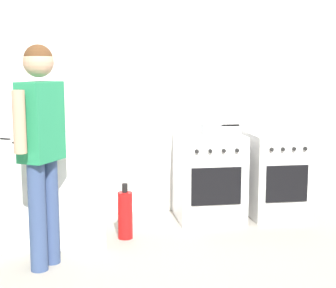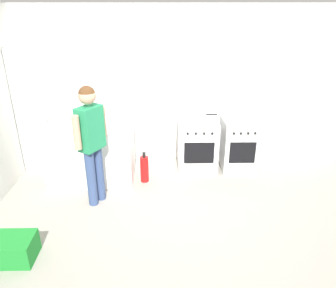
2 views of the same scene
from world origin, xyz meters
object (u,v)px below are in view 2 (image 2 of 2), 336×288
at_px(pot, 200,117).
at_px(knife_paring, 80,132).
at_px(oven_left, 197,144).
at_px(knife_chef, 72,125).
at_px(fire_extinguisher, 144,169).
at_px(larder_cabinet, 35,110).
at_px(oven_right, 239,144).
at_px(recycling_crate_lower, 11,249).
at_px(person, 91,136).

relative_size(pot, knife_paring, 2.02).
distance_m(oven_left, knife_chef, 2.04).
height_order(knife_paring, fire_extinguisher, knife_paring).
height_order(knife_chef, larder_cabinet, larder_cabinet).
bearing_deg(fire_extinguisher, larder_cabinet, 161.95).
relative_size(oven_right, larder_cabinet, 0.42).
relative_size(pot, knife_chef, 1.45).
bearing_deg(fire_extinguisher, recycling_crate_lower, -129.41).
distance_m(recycling_crate_lower, larder_cabinet, 2.46).
xyz_separation_m(knife_paring, larder_cabinet, (-0.89, 0.74, 0.09)).
bearing_deg(oven_left, knife_paring, -160.18).
bearing_deg(fire_extinguisher, person, -139.48).
relative_size(fire_extinguisher, larder_cabinet, 0.25).
bearing_deg(oven_left, recycling_crate_lower, -136.18).
xyz_separation_m(oven_left, fire_extinguisher, (-0.87, -0.48, -0.21)).
bearing_deg(person, pot, 34.47).
xyz_separation_m(oven_left, pot, (0.02, 0.03, 0.47)).
relative_size(oven_left, oven_right, 1.00).
height_order(knife_paring, knife_chef, same).
xyz_separation_m(knife_chef, fire_extinguisher, (1.08, -0.13, -0.69)).
bearing_deg(person, oven_right, 25.00).
height_order(fire_extinguisher, recycling_crate_lower, fire_extinguisher).
xyz_separation_m(oven_right, knife_paring, (-2.46, -0.63, 0.48)).
distance_m(knife_paring, recycling_crate_lower, 1.78).
height_order(pot, fire_extinguisher, pot).
height_order(knife_chef, fire_extinguisher, knife_chef).
xyz_separation_m(pot, recycling_crate_lower, (-2.28, -2.19, -0.76)).
relative_size(knife_paring, fire_extinguisher, 0.39).
bearing_deg(knife_chef, oven_right, 7.48).
bearing_deg(person, recycling_crate_lower, -123.08).
height_order(oven_left, recycling_crate_lower, oven_left).
relative_size(oven_left, recycling_crate_lower, 1.63).
distance_m(oven_left, knife_paring, 1.93).
height_order(oven_left, fire_extinguisher, oven_left).
relative_size(oven_right, fire_extinguisher, 1.70).
height_order(pot, larder_cabinet, larder_cabinet).
distance_m(knife_chef, fire_extinguisher, 1.29).
bearing_deg(larder_cabinet, person, -45.07).
xyz_separation_m(fire_extinguisher, larder_cabinet, (-1.78, 0.58, 0.78)).
bearing_deg(larder_cabinet, oven_left, -2.20).
bearing_deg(knife_chef, larder_cabinet, 147.12).
bearing_deg(oven_left, person, -145.79).
bearing_deg(larder_cabinet, fire_extinguisher, -18.05).
distance_m(person, recycling_crate_lower, 1.61).
bearing_deg(oven_left, pot, 48.39).
height_order(person, recycling_crate_lower, person).
relative_size(pot, person, 0.24).
height_order(pot, knife_chef, pot).
bearing_deg(knife_chef, fire_extinguisher, -6.85).
bearing_deg(pot, knife_chef, -169.30).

